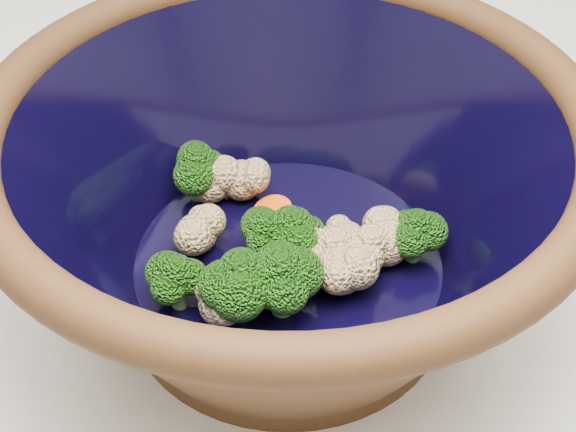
% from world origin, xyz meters
% --- Properties ---
extents(mixing_bowl, '(0.44, 0.44, 0.17)m').
position_xyz_m(mixing_bowl, '(-0.10, -0.07, 0.99)').
color(mixing_bowl, black).
rests_on(mixing_bowl, counter).
extents(vegetable_pile, '(0.20, 0.17, 0.06)m').
position_xyz_m(vegetable_pile, '(-0.11, -0.08, 0.96)').
color(vegetable_pile, '#608442').
rests_on(vegetable_pile, mixing_bowl).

